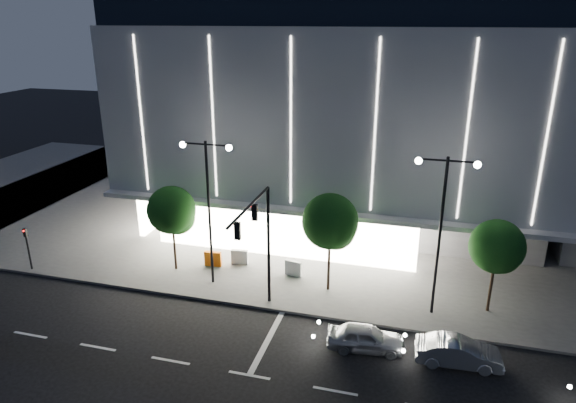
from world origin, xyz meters
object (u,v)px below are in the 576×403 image
Objects in this scene: car_lead at (366,338)px; barrier_b at (240,257)px; ped_signal_far at (27,244)px; tree_left at (172,213)px; traffic_mast at (260,232)px; street_lamp_west at (208,193)px; tree_right at (497,249)px; barrier_d at (294,268)px; car_second at (458,352)px; barrier_c at (213,259)px; street_lamp_east at (442,214)px; tree_mid at (330,224)px.

car_lead reaches higher than barrier_b.
ped_signal_far is 9.61m from tree_left.
traffic_mast is 0.79× the size of street_lamp_west.
barrier_b is at bearing 74.86° from street_lamp_west.
tree_right reaches higher than barrier_b.
ped_signal_far is 2.73× the size of barrier_d.
barrier_d is at bearing 174.52° from tree_right.
traffic_mast is 6.51m from barrier_d.
car_second is at bearing -5.69° from ped_signal_far.
ped_signal_far is 0.52× the size of tree_left.
car_second is 3.61× the size of barrier_c.
barrier_c is (-0.85, 2.00, -5.31)m from street_lamp_west.
traffic_mast is 4.89m from street_lamp_west.
street_lamp_east is at bearing 16.48° from traffic_mast.
tree_left is at bearing -180.00° from tree_mid.
car_lead reaches higher than barrier_c.
barrier_c is at bearing 112.86° from street_lamp_west.
traffic_mast is at bearing 70.17° from car_lead.
street_lamp_east reaches higher than tree_left.
street_lamp_east reaches higher than car_lead.
tree_mid is at bearing 170.31° from street_lamp_east.
car_second is at bearing -22.51° from barrier_d.
barrier_d is at bearing 83.29° from traffic_mast.
street_lamp_east is 16.12m from tree_left.
barrier_b is (-13.50, 6.84, -0.00)m from car_second.
street_lamp_west is 1.46× the size of tree_mid.
tree_left reaches higher than ped_signal_far.
tree_right is (16.03, 1.02, -2.07)m from street_lamp_west.
car_second reaches higher than car_lead.
tree_left is (-2.97, 1.02, -1.92)m from street_lamp_west.
car_second is at bearing -109.22° from tree_right.
car_second is 11.51m from barrier_d.
traffic_mast is 7.95m from tree_left.
car_second is (17.21, -5.14, -3.38)m from tree_left.
tree_left is 14.23m from car_lead.
car_lead is at bearing -22.57° from street_lamp_west.
tree_left is 0.93× the size of tree_mid.
street_lamp_west reaches higher than tree_left.
street_lamp_east is at bearing -9.69° from tree_mid.
ped_signal_far is (-16.00, 1.16, -3.14)m from traffic_mast.
tree_mid is at bearing 8.26° from street_lamp_west.
ped_signal_far reaches higher than barrier_b.
traffic_mast is 4.82m from tree_mid.
tree_right is at bearing -56.31° from car_lead.
car_lead is at bearing -39.24° from barrier_d.
car_second is at bearing -34.63° from barrier_b.
car_second is 15.13m from barrier_b.
barrier_b is at bearing 164.89° from tree_mid.
barrier_b is (-3.26, 5.38, -4.38)m from traffic_mast.
ped_signal_far is 17.00m from barrier_d.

